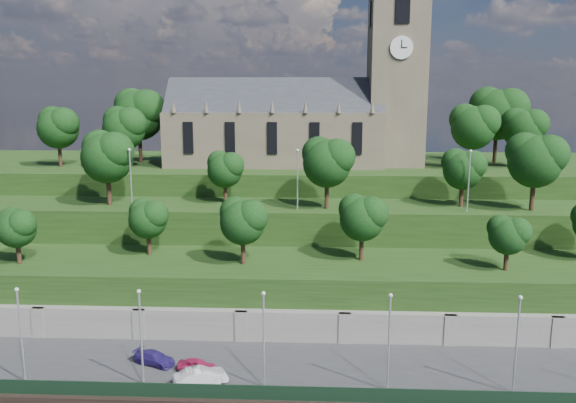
{
  "coord_description": "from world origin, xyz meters",
  "views": [
    {
      "loc": [
        1.88,
        -39.57,
        25.53
      ],
      "look_at": [
        -1.31,
        30.0,
        12.25
      ],
      "focal_mm": 35.0,
      "sensor_mm": 36.0,
      "label": 1
    }
  ],
  "objects_px": {
    "car_middle": "(201,377)",
    "car_left": "(197,365)",
    "car_right": "(154,358)",
    "church": "(307,115)"
  },
  "relations": [
    {
      "from": "car_middle",
      "to": "car_left",
      "type": "bearing_deg",
      "value": -5.06
    },
    {
      "from": "car_middle",
      "to": "car_right",
      "type": "height_order",
      "value": "car_middle"
    },
    {
      "from": "church",
      "to": "car_middle",
      "type": "relative_size",
      "value": 8.83
    },
    {
      "from": "car_left",
      "to": "car_middle",
      "type": "bearing_deg",
      "value": -152.41
    },
    {
      "from": "car_left",
      "to": "car_right",
      "type": "relative_size",
      "value": 0.85
    },
    {
      "from": "car_right",
      "to": "car_left",
      "type": "bearing_deg",
      "value": -83.63
    },
    {
      "from": "car_left",
      "to": "car_right",
      "type": "xyz_separation_m",
      "value": [
        -4.02,
        1.16,
        0.0
      ]
    },
    {
      "from": "church",
      "to": "car_right",
      "type": "relative_size",
      "value": 9.96
    },
    {
      "from": "church",
      "to": "car_middle",
      "type": "height_order",
      "value": "church"
    },
    {
      "from": "car_left",
      "to": "car_middle",
      "type": "relative_size",
      "value": 0.76
    }
  ]
}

